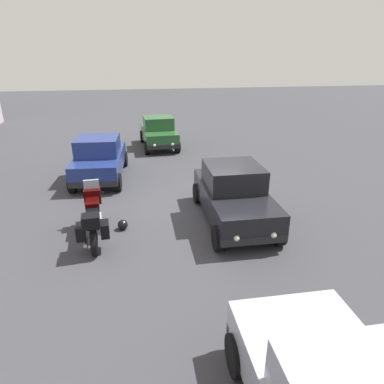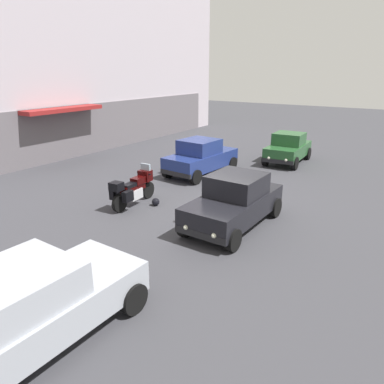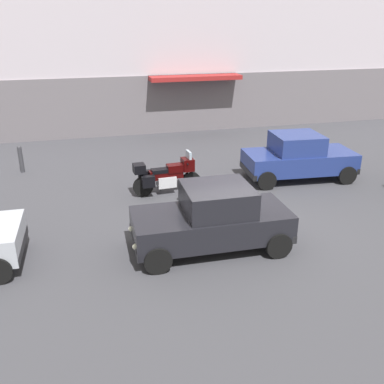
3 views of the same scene
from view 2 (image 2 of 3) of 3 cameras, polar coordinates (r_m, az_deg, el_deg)
name	(u,v)px [view 2 (image 2 of 3)]	position (r m, az deg, el deg)	size (l,w,h in m)	color
ground_plane	(226,216)	(12.08, 5.49, -3.80)	(80.00, 80.00, 0.00)	#38383D
motorcycle	(133,189)	(12.95, -9.34, 0.54)	(2.26, 0.79, 1.36)	black
helmet	(156,202)	(12.93, -5.80, -1.58)	(0.28, 0.28, 0.28)	black
car_hatchback_near	(234,201)	(11.09, 6.75, -1.47)	(3.90, 1.85, 1.64)	black
car_sedan_far	(20,312)	(7.00, -25.62, -16.78)	(4.60, 1.97, 1.56)	#9EA3AD
car_compact_side	(288,148)	(19.41, 15.03, 6.76)	(3.53, 1.84, 1.56)	#235128
car_wagon_end	(201,157)	(16.64, 1.41, 5.58)	(3.96, 2.04, 1.64)	navy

